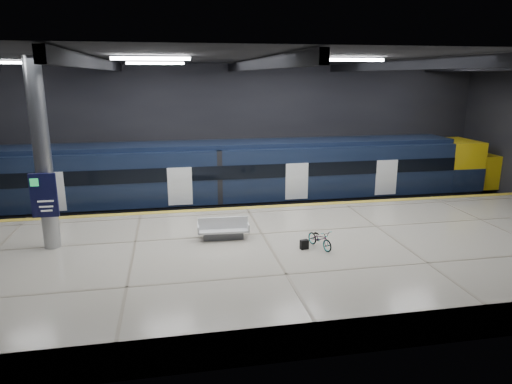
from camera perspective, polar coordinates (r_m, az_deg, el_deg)
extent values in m
plane|color=black|center=(19.93, 0.15, -7.23)|extent=(30.00, 30.00, 0.00)
cube|color=black|center=(26.64, -3.11, 7.15)|extent=(30.00, 0.10, 8.00)
cube|color=black|center=(11.28, 7.85, -2.94)|extent=(30.00, 0.10, 8.00)
cube|color=black|center=(18.54, 0.17, 16.43)|extent=(30.00, 16.00, 0.10)
cube|color=black|center=(18.38, -19.21, 14.90)|extent=(0.25, 16.00, 0.40)
cube|color=black|center=(18.54, 0.17, 15.65)|extent=(0.25, 16.00, 0.40)
cube|color=black|center=(20.53, 17.45, 14.89)|extent=(0.25, 16.00, 0.40)
cube|color=white|center=(16.22, -12.99, 15.95)|extent=(2.60, 0.18, 0.10)
cube|color=white|center=(17.46, 11.58, 15.88)|extent=(2.60, 0.18, 0.10)
cube|color=white|center=(22.21, -12.46, 15.45)|extent=(2.60, 0.18, 0.10)
cube|color=white|center=(23.14, 5.82, 15.64)|extent=(2.60, 0.18, 0.10)
cube|color=white|center=(25.98, 21.31, 14.62)|extent=(2.60, 0.18, 0.10)
cube|color=beige|center=(17.45, 1.72, -8.51)|extent=(30.00, 11.00, 1.10)
cube|color=gold|center=(22.13, -1.19, -1.98)|extent=(30.00, 0.40, 0.01)
cube|color=gray|center=(24.35, -1.97, -2.98)|extent=(30.00, 0.08, 0.16)
cube|color=gray|center=(25.71, -2.46, -2.04)|extent=(30.00, 0.08, 0.16)
cube|color=black|center=(24.88, -2.51, -1.48)|extent=(24.00, 2.58, 0.80)
cube|color=black|center=(24.45, -2.56, 2.53)|extent=(24.00, 2.80, 2.75)
cube|color=black|center=(24.19, -2.60, 5.99)|extent=(24.00, 2.30, 0.24)
cube|color=black|center=(23.03, -2.06, 2.49)|extent=(24.00, 0.04, 0.70)
cube|color=white|center=(23.78, 5.12, 1.34)|extent=(1.20, 0.05, 1.90)
cube|color=gold|center=(29.23, 23.60, 3.29)|extent=(2.00, 2.80, 2.75)
ellipsoid|color=gold|center=(30.85, 27.52, 2.48)|extent=(3.60, 2.52, 1.90)
cube|color=black|center=(29.37, 24.12, 3.63)|extent=(1.60, 2.38, 0.80)
cube|color=#595B60|center=(18.05, -4.11, -5.39)|extent=(1.57, 0.55, 0.29)
cube|color=white|center=(17.97, -4.12, -4.72)|extent=(1.97, 0.91, 0.08)
cube|color=white|center=(17.89, -4.14, -3.90)|extent=(1.94, 0.16, 0.48)
cube|color=white|center=(17.90, -7.23, -4.49)|extent=(0.09, 0.83, 0.29)
cube|color=white|center=(18.02, -1.05, -4.23)|extent=(0.09, 0.83, 0.29)
imported|color=#99999E|center=(17.16, 8.00, -5.79)|extent=(0.90, 1.46, 0.72)
cube|color=black|center=(17.04, 6.05, -6.53)|extent=(0.33, 0.23, 0.35)
cylinder|color=#9EA0A5|center=(18.00, -25.13, 4.11)|extent=(0.60, 0.60, 6.90)
cube|color=#0E1034|center=(17.86, -24.99, -0.39)|extent=(0.90, 0.12, 1.60)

